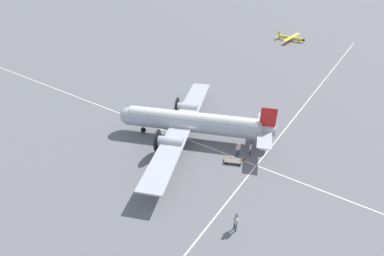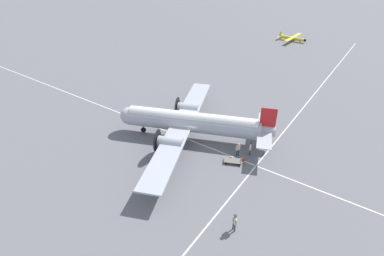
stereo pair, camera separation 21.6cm
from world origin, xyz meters
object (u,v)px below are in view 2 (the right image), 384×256
at_px(suitcase_near_door, 242,160).
at_px(baggage_cart, 233,161).
at_px(traffic_cone, 178,138).
at_px(airliner_main, 189,122).
at_px(crew_foreground, 235,221).
at_px(ramp_agent, 250,147).
at_px(light_aircraft_distant, 293,38).
at_px(passenger_boarding, 238,148).

height_order(suitcase_near_door, baggage_cart, suitcase_near_door).
bearing_deg(baggage_cart, traffic_cone, -25.66).
bearing_deg(airliner_main, traffic_cone, 24.82).
relative_size(crew_foreground, traffic_cone, 4.08).
relative_size(suitcase_near_door, traffic_cone, 1.31).
bearing_deg(crew_foreground, baggage_cart, -32.13).
distance_m(airliner_main, ramp_agent, 8.25).
relative_size(airliner_main, light_aircraft_distant, 2.54).
bearing_deg(crew_foreground, traffic_cone, -4.88).
relative_size(airliner_main, ramp_agent, 14.50).
bearing_deg(ramp_agent, suitcase_near_door, -19.32).
bearing_deg(baggage_cart, airliner_main, -34.82).
height_order(suitcase_near_door, traffic_cone, suitcase_near_door).
bearing_deg(traffic_cone, suitcase_near_door, 93.39).
distance_m(crew_foreground, light_aircraft_distant, 64.86).
bearing_deg(light_aircraft_distant, crew_foreground, -73.12).
bearing_deg(ramp_agent, traffic_cone, -91.15).
distance_m(passenger_boarding, baggage_cart, 1.66).
xyz_separation_m(passenger_boarding, traffic_cone, (1.17, -8.03, -0.92)).
distance_m(passenger_boarding, ramp_agent, 1.52).
distance_m(ramp_agent, traffic_cone, 9.44).
distance_m(suitcase_near_door, baggage_cart, 1.11).
height_order(crew_foreground, light_aircraft_distant, light_aircraft_distant).
bearing_deg(passenger_boarding, baggage_cart, 37.50).
relative_size(airliner_main, crew_foreground, 13.56).
bearing_deg(crew_foreground, passenger_boarding, -34.79).
bearing_deg(crew_foreground, airliner_main, -10.60).
height_order(ramp_agent, baggage_cart, ramp_agent).
height_order(passenger_boarding, light_aircraft_distant, light_aircraft_distant).
bearing_deg(passenger_boarding, suitcase_near_door, 86.92).
bearing_deg(light_aircraft_distant, suitcase_near_door, -74.56).
distance_m(crew_foreground, ramp_agent, 11.56).
xyz_separation_m(passenger_boarding, ramp_agent, (-1.05, 1.11, -0.04)).
distance_m(ramp_agent, suitcase_near_door, 1.87).
distance_m(crew_foreground, passenger_boarding, 11.00).
bearing_deg(suitcase_near_door, crew_foreground, 22.36).
relative_size(ramp_agent, light_aircraft_distant, 0.18).
relative_size(ramp_agent, traffic_cone, 3.81).
distance_m(crew_foreground, traffic_cone, 15.54).
distance_m(airliner_main, passenger_boarding, 7.08).
bearing_deg(passenger_boarding, airliner_main, -59.73).
relative_size(ramp_agent, suitcase_near_door, 2.92).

